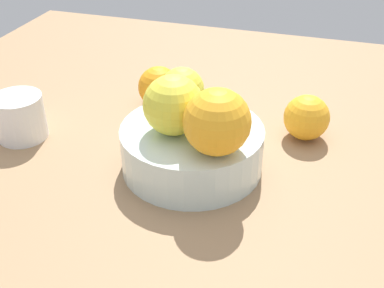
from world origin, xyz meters
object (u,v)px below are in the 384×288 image
at_px(fruit_bowl, 192,149).
at_px(ceramic_cup, 19,118).
at_px(orange_in_bowl_0, 217,122).
at_px(orange_in_bowl_1, 182,90).
at_px(orange_in_bowl_2, 173,105).
at_px(orange_loose_1, 307,117).
at_px(orange_loose_0, 159,87).

bearing_deg(fruit_bowl, ceramic_cup, 0.68).
bearing_deg(ceramic_cup, orange_in_bowl_0, 172.81).
bearing_deg(orange_in_bowl_1, fruit_bowl, 121.88).
distance_m(orange_in_bowl_2, orange_loose_1, 0.22).
height_order(fruit_bowl, orange_loose_1, orange_loose_1).
distance_m(orange_in_bowl_0, ceramic_cup, 0.31).
distance_m(orange_loose_0, orange_loose_1, 0.24).
distance_m(orange_in_bowl_1, orange_loose_0, 0.14).
distance_m(fruit_bowl, orange_loose_1, 0.18).
bearing_deg(orange_loose_1, orange_in_bowl_1, 24.71).
xyz_separation_m(orange_in_bowl_1, orange_loose_0, (0.07, -0.11, -0.06)).
xyz_separation_m(fruit_bowl, orange_in_bowl_0, (-0.04, 0.04, 0.07)).
xyz_separation_m(orange_in_bowl_2, orange_loose_1, (-0.16, -0.14, -0.06)).
distance_m(orange_in_bowl_2, ceramic_cup, 0.25).
height_order(orange_in_bowl_0, orange_in_bowl_1, orange_in_bowl_0).
xyz_separation_m(fruit_bowl, orange_in_bowl_1, (0.03, -0.05, 0.06)).
bearing_deg(orange_in_bowl_1, orange_loose_1, -155.29).
relative_size(orange_in_bowl_1, ceramic_cup, 0.84).
xyz_separation_m(orange_in_bowl_2, ceramic_cup, (0.24, -0.01, -0.07)).
height_order(orange_in_bowl_1, orange_in_bowl_2, orange_in_bowl_2).
bearing_deg(orange_in_bowl_1, orange_in_bowl_0, 129.33).
bearing_deg(fruit_bowl, orange_in_bowl_1, -58.12).
relative_size(orange_in_bowl_1, orange_loose_1, 0.91).
relative_size(orange_in_bowl_0, orange_in_bowl_2, 1.05).
bearing_deg(orange_loose_1, ceramic_cup, 17.26).
relative_size(orange_in_bowl_2, orange_loose_0, 1.13).
height_order(orange_in_bowl_0, orange_in_bowl_2, orange_in_bowl_0).
relative_size(orange_in_bowl_2, orange_loose_1, 1.15).
height_order(orange_in_bowl_0, ceramic_cup, orange_in_bowl_0).
xyz_separation_m(fruit_bowl, orange_loose_1, (-0.14, -0.12, 0.00)).
xyz_separation_m(orange_in_bowl_0, orange_loose_1, (-0.09, -0.16, -0.07)).
xyz_separation_m(orange_in_bowl_2, orange_loose_0, (0.08, -0.16, -0.06)).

